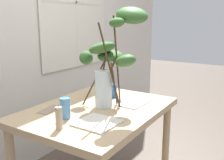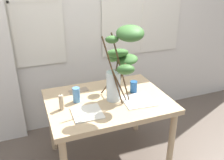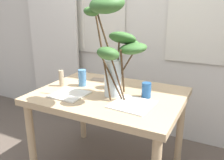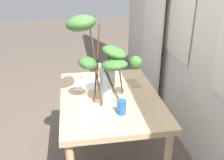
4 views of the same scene
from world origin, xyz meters
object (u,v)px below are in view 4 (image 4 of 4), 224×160
Objects in this scene: vase_with_branches at (102,59)px; drinking_glass_blue_right at (122,107)px; plate_square_right at (98,112)px; pillar_candle at (100,70)px; plate_square_left at (87,85)px; drinking_glass_blue_left at (111,75)px; dining_table at (110,105)px.

vase_with_branches is 6.52× the size of drinking_glass_blue_right.
pillar_candle reaches higher than plate_square_right.
plate_square_left is (-0.54, -0.22, -0.05)m from drinking_glass_blue_right.
vase_with_branches is at bearing 158.16° from plate_square_right.
drinking_glass_blue_left is at bearing 161.41° from vase_with_branches.
dining_table is 0.32m from plate_square_left.
plate_square_right is 0.70m from pillar_candle.
vase_with_branches is 0.53m from plate_square_left.
vase_with_branches is 3.01× the size of plate_square_left.
drinking_glass_blue_right is at bearing 77.38° from plate_square_right.
drinking_glass_blue_left is 1.22× the size of drinking_glass_blue_right.
drinking_glass_blue_left is at bearing 168.92° from dining_table.
pillar_candle is at bearing -173.99° from drinking_glass_blue_right.
dining_table is 0.30m from plate_square_right.
drinking_glass_blue_right is (0.58, -0.01, -0.01)m from drinking_glass_blue_left.
dining_table is 1.51× the size of vase_with_branches.
vase_with_branches is 0.40m from drinking_glass_blue_right.
pillar_candle is (-0.15, -0.09, -0.00)m from drinking_glass_blue_left.
pillar_candle is (-0.54, 0.04, -0.32)m from vase_with_branches.
dining_table is 4.55× the size of plate_square_left.
vase_with_branches is (0.10, -0.07, 0.48)m from dining_table.
plate_square_left is at bearing -37.91° from pillar_candle.
plate_square_right is at bearing -19.54° from drinking_glass_blue_left.
vase_with_branches reaches higher than plate_square_right.
pillar_candle is at bearing 175.61° from vase_with_branches.
drinking_glass_blue_right is (0.19, 0.12, -0.33)m from vase_with_branches.
plate_square_right is at bearing -21.84° from vase_with_branches.
pillar_candle is (-0.73, -0.08, 0.01)m from drinking_glass_blue_right.
plate_square_right is at bearing -102.62° from drinking_glass_blue_right.
drinking_glass_blue_right is at bearing 6.01° from pillar_candle.
plate_square_left is at bearing -81.59° from drinking_glass_blue_left.
vase_with_branches is at bearing -4.39° from pillar_candle.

